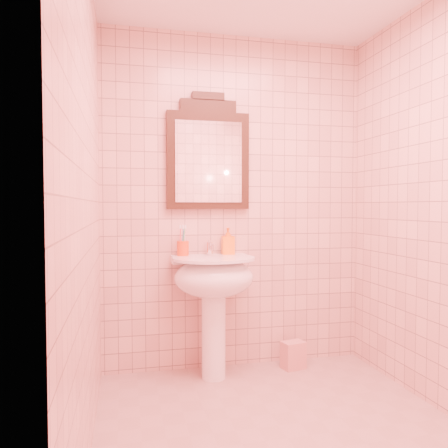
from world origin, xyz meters
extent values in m
plane|color=tan|center=(0.00, 0.00, 0.00)|extent=(2.20, 2.20, 0.00)
cube|color=beige|center=(0.00, 1.10, 1.25)|extent=(2.00, 0.02, 2.50)
cylinder|color=white|center=(-0.22, 0.88, 0.35)|extent=(0.17, 0.17, 0.70)
ellipsoid|color=white|center=(-0.22, 0.86, 0.72)|extent=(0.56, 0.46, 0.28)
cube|color=white|center=(-0.22, 1.03, 0.83)|extent=(0.56, 0.15, 0.05)
cylinder|color=white|center=(-0.22, 0.86, 0.85)|extent=(0.58, 0.58, 0.02)
cylinder|color=white|center=(-0.22, 1.03, 0.91)|extent=(0.04, 0.04, 0.09)
cylinder|color=white|center=(-0.22, 0.97, 0.94)|extent=(0.02, 0.10, 0.02)
cylinder|color=white|center=(-0.22, 0.92, 0.93)|extent=(0.02, 0.02, 0.04)
cube|color=white|center=(-0.22, 1.04, 0.96)|extent=(0.02, 0.07, 0.01)
cube|color=black|center=(-0.22, 1.08, 1.56)|extent=(0.61, 0.05, 0.71)
cube|color=black|center=(-0.22, 1.08, 1.96)|extent=(0.42, 0.05, 0.09)
cube|color=black|center=(-0.22, 1.08, 2.03)|extent=(0.24, 0.05, 0.06)
cube|color=white|center=(-0.22, 1.05, 1.55)|extent=(0.50, 0.01, 0.59)
cylinder|color=red|center=(-0.42, 1.02, 0.92)|extent=(0.09, 0.09, 0.11)
cylinder|color=silver|center=(-0.40, 1.02, 0.96)|extent=(0.01, 0.01, 0.20)
cylinder|color=#338CD8|center=(-0.42, 1.03, 0.96)|extent=(0.01, 0.01, 0.20)
cylinder|color=#E5334C|center=(-0.44, 1.02, 0.96)|extent=(0.01, 0.01, 0.20)
cylinder|color=#3FBF59|center=(-0.42, 1.00, 0.96)|extent=(0.01, 0.01, 0.20)
imported|color=orange|center=(-0.08, 1.03, 0.96)|extent=(0.10, 0.10, 0.20)
cube|color=tan|center=(0.40, 0.92, 0.10)|extent=(0.19, 0.14, 0.20)
camera|label=1|loc=(-0.83, -2.12, 1.22)|focal=35.00mm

